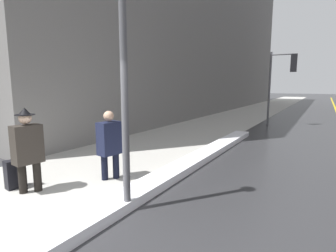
{
  "coord_description": "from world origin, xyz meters",
  "views": [
    {
      "loc": [
        3.1,
        -1.84,
        2.09
      ],
      "look_at": [
        -0.4,
        4.0,
        1.05
      ],
      "focal_mm": 28.0,
      "sensor_mm": 36.0,
      "label": 1
    }
  ],
  "objects_px": {
    "lamp_post": "(123,46)",
    "pedestrian_trailing": "(27,147)",
    "pedestrian_in_glasses": "(110,142)",
    "traffic_light_near": "(284,72)",
    "rolling_suitcase": "(15,174)"
  },
  "relations": [
    {
      "from": "pedestrian_in_glasses",
      "to": "rolling_suitcase",
      "type": "relative_size",
      "value": 1.64
    },
    {
      "from": "lamp_post",
      "to": "rolling_suitcase",
      "type": "distance_m",
      "value": 3.57
    },
    {
      "from": "pedestrian_trailing",
      "to": "lamp_post",
      "type": "bearing_deg",
      "value": 107.87
    },
    {
      "from": "pedestrian_in_glasses",
      "to": "rolling_suitcase",
      "type": "distance_m",
      "value": 2.0
    },
    {
      "from": "pedestrian_trailing",
      "to": "rolling_suitcase",
      "type": "distance_m",
      "value": 0.78
    },
    {
      "from": "lamp_post",
      "to": "pedestrian_in_glasses",
      "type": "xyz_separation_m",
      "value": [
        -1.3,
        0.99,
        -1.84
      ]
    },
    {
      "from": "pedestrian_trailing",
      "to": "pedestrian_in_glasses",
      "type": "bearing_deg",
      "value": 156.16
    },
    {
      "from": "traffic_light_near",
      "to": "lamp_post",
      "type": "bearing_deg",
      "value": -97.07
    },
    {
      "from": "lamp_post",
      "to": "pedestrian_trailing",
      "type": "height_order",
      "value": "lamp_post"
    },
    {
      "from": "pedestrian_trailing",
      "to": "pedestrian_in_glasses",
      "type": "xyz_separation_m",
      "value": [
        0.84,
        1.36,
        -0.06
      ]
    },
    {
      "from": "pedestrian_in_glasses",
      "to": "rolling_suitcase",
      "type": "height_order",
      "value": "pedestrian_in_glasses"
    },
    {
      "from": "pedestrian_trailing",
      "to": "traffic_light_near",
      "type": "bearing_deg",
      "value": 174.27
    },
    {
      "from": "traffic_light_near",
      "to": "pedestrian_trailing",
      "type": "distance_m",
      "value": 12.61
    },
    {
      "from": "lamp_post",
      "to": "rolling_suitcase",
      "type": "bearing_deg",
      "value": -171.21
    },
    {
      "from": "traffic_light_near",
      "to": "pedestrian_trailing",
      "type": "xyz_separation_m",
      "value": [
        -2.94,
        -12.12,
        -1.87
      ]
    }
  ]
}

